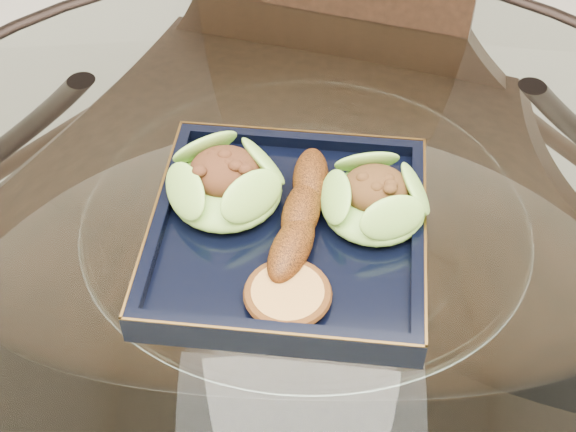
{
  "coord_description": "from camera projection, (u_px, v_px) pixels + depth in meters",
  "views": [
    {
      "loc": [
        -0.01,
        -0.52,
        1.37
      ],
      "look_at": [
        -0.02,
        0.01,
        0.8
      ],
      "focal_mm": 50.0,
      "sensor_mm": 36.0,
      "label": 1
    }
  ],
  "objects": [
    {
      "name": "crumb_patty",
      "position": [
        288.0,
        295.0,
        0.73
      ],
      "size": [
        0.09,
        0.09,
        0.01
      ],
      "primitive_type": "cylinder",
      "rotation": [
        0.0,
        0.0,
        -0.25
      ],
      "color": "#C48F41",
      "rests_on": "navy_plate"
    },
    {
      "name": "dining_chair",
      "position": [
        303.0,
        185.0,
        1.2
      ],
      "size": [
        0.51,
        0.51,
        0.94
      ],
      "rotation": [
        0.0,
        0.0,
        -0.29
      ],
      "color": "#311B10",
      "rests_on": "ground"
    },
    {
      "name": "roasted_plantain",
      "position": [
        301.0,
        212.0,
        0.79
      ],
      "size": [
        0.07,
        0.18,
        0.03
      ],
      "primitive_type": "ellipsoid",
      "rotation": [
        0.0,
        0.0,
        1.38
      ],
      "color": "#632C0A",
      "rests_on": "navy_plate"
    },
    {
      "name": "dining_table",
      "position": [
        303.0,
        345.0,
        0.92
      ],
      "size": [
        1.13,
        1.13,
        0.77
      ],
      "color": "white",
      "rests_on": "ground"
    },
    {
      "name": "lettuce_wrap_right",
      "position": [
        375.0,
        201.0,
        0.8
      ],
      "size": [
        0.12,
        0.12,
        0.04
      ],
      "primitive_type": "ellipsoid",
      "rotation": [
        0.0,
        0.0,
        -0.18
      ],
      "color": "#528D29",
      "rests_on": "navy_plate"
    },
    {
      "name": "lettuce_wrap_left",
      "position": [
        225.0,
        185.0,
        0.81
      ],
      "size": [
        0.13,
        0.13,
        0.04
      ],
      "primitive_type": "ellipsoid",
      "rotation": [
        0.0,
        0.0,
        0.19
      ],
      "color": "#70A12F",
      "rests_on": "navy_plate"
    },
    {
      "name": "navy_plate",
      "position": [
        288.0,
        236.0,
        0.8
      ],
      "size": [
        0.29,
        0.29,
        0.02
      ],
      "primitive_type": "cube",
      "rotation": [
        0.0,
        0.0,
        -0.09
      ],
      "color": "black",
      "rests_on": "dining_table"
    }
  ]
}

